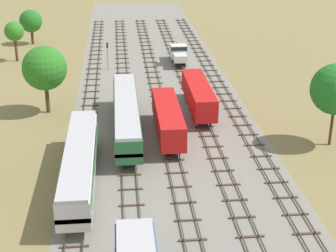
{
  "coord_description": "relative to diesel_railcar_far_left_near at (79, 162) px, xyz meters",
  "views": [
    {
      "loc": [
        -5.61,
        -8.31,
        25.74
      ],
      "look_at": [
        0.0,
        49.73,
        1.5
      ],
      "focal_mm": 57.23,
      "sensor_mm": 36.0,
      "label": 1
    }
  ],
  "objects": [
    {
      "name": "freight_boxcar_centre_far",
      "position": [
        14.55,
        19.03,
        -0.15
      ],
      "size": [
        2.87,
        14.0,
        3.6
      ],
      "color": "red",
      "rests_on": "ground"
    },
    {
      "name": "track_left",
      "position": [
        4.85,
        18.1,
        -2.46
      ],
      "size": [
        2.4,
        126.0,
        0.29
      ],
      "color": "#47382D",
      "rests_on": "ground"
    },
    {
      "name": "diesel_railcar_far_left_near",
      "position": [
        0.0,
        0.0,
        0.0
      ],
      "size": [
        2.96,
        20.5,
        3.8
      ],
      "color": "beige",
      "rests_on": "ground"
    },
    {
      "name": "freight_boxcar_centre_left_mid",
      "position": [
        9.7,
        11.02,
        -0.15
      ],
      "size": [
        2.87,
        14.0,
        3.6
      ],
      "color": "red",
      "rests_on": "ground"
    },
    {
      "name": "ground_plane",
      "position": [
        9.69,
        17.1,
        -2.6
      ],
      "size": [
        480.0,
        480.0,
        0.0
      ],
      "primitive_type": "plane",
      "color": "olive"
    },
    {
      "name": "track_far_left",
      "position": [
        0.0,
        18.1,
        -2.46
      ],
      "size": [
        2.4,
        126.0,
        0.29
      ],
      "color": "#47382D",
      "rests_on": "ground"
    },
    {
      "name": "track_centre",
      "position": [
        14.54,
        18.1,
        -2.46
      ],
      "size": [
        2.4,
        126.0,
        0.29
      ],
      "color": "#47382D",
      "rests_on": "ground"
    },
    {
      "name": "ballast_bed",
      "position": [
        9.69,
        17.1,
        -2.59
      ],
      "size": [
        23.39,
        176.0,
        0.01
      ],
      "primitive_type": "cube",
      "color": "gray",
      "rests_on": "ground"
    },
    {
      "name": "lineside_tree_0",
      "position": [
        -13.68,
        46.95,
        2.65
      ],
      "size": [
        3.38,
        3.38,
        7.01
      ],
      "color": "#4C331E",
      "rests_on": "ground"
    },
    {
      "name": "shunter_loco_centre_farther",
      "position": [
        14.54,
        42.59,
        -0.59
      ],
      "size": [
        2.74,
        8.46,
        3.1
      ],
      "color": "white",
      "rests_on": "ground"
    },
    {
      "name": "track_centre_right",
      "position": [
        19.39,
        18.1,
        -2.46
      ],
      "size": [
        2.4,
        126.0,
        0.29
      ],
      "color": "#47382D",
      "rests_on": "ground"
    },
    {
      "name": "signal_post_nearest",
      "position": [
        2.42,
        39.85,
        0.44
      ],
      "size": [
        0.28,
        0.47,
        4.73
      ],
      "color": "gray",
      "rests_on": "ground"
    },
    {
      "name": "lineside_tree_3",
      "position": [
        -12.62,
        59.37,
        1.95
      ],
      "size": [
        4.4,
        4.4,
        6.77
      ],
      "color": "#4C331E",
      "rests_on": "ground"
    },
    {
      "name": "lineside_tree_1",
      "position": [
        28.1,
        7.08,
        4.13
      ],
      "size": [
        5.77,
        5.77,
        9.62
      ],
      "color": "#4C331E",
      "rests_on": "ground"
    },
    {
      "name": "lineside_tree_4",
      "position": [
        -5.41,
        20.77,
        3.48
      ],
      "size": [
        5.79,
        5.79,
        9.0
      ],
      "color": "#4C331E",
      "rests_on": "ground"
    },
    {
      "name": "track_centre_left",
      "position": [
        9.69,
        18.1,
        -2.46
      ],
      "size": [
        2.4,
        126.0,
        0.29
      ],
      "color": "#47382D",
      "rests_on": "ground"
    },
    {
      "name": "passenger_coach_left_midfar",
      "position": [
        4.85,
        12.72,
        0.02
      ],
      "size": [
        2.96,
        22.0,
        3.8
      ],
      "color": "#286638",
      "rests_on": "ground"
    }
  ]
}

